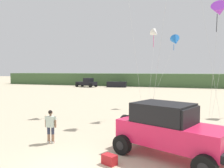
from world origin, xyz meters
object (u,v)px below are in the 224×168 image
object	(u,v)px
jeep	(169,129)
kite_green_box	(155,33)
cooler_box	(109,159)
kite_black_sled	(219,10)
person_watching	(51,125)
distant_pickup	(87,83)
kite_red_delta	(175,41)
distant_sedan	(117,84)

from	to	relation	value
jeep	kite_green_box	world-z (taller)	kite_green_box
jeep	cooler_box	bearing A→B (deg)	-145.01
cooler_box	kite_green_box	xyz separation A→B (m)	(-0.40, 15.11, 7.16)
cooler_box	kite_black_sled	bearing A→B (deg)	89.58
person_watching	distant_pickup	world-z (taller)	distant_pickup
distant_pickup	person_watching	bearing A→B (deg)	-67.79
kite_black_sled	kite_red_delta	world-z (taller)	kite_black_sled
kite_black_sled	distant_pickup	bearing A→B (deg)	132.36
kite_black_sled	kite_red_delta	bearing A→B (deg)	132.62
kite_black_sled	person_watching	bearing A→B (deg)	-129.62
distant_sedan	kite_red_delta	bearing A→B (deg)	-68.05
cooler_box	jeep	bearing A→B (deg)	57.42
distant_pickup	kite_green_box	size ratio (longest dim) A/B	0.62
cooler_box	kite_black_sled	xyz separation A→B (m)	(5.07, 12.03, 8.23)
person_watching	distant_sedan	xyz separation A→B (m)	(-8.35, 37.77, -0.34)
cooler_box	distant_sedan	bearing A→B (deg)	129.40
kite_black_sled	kite_green_box	world-z (taller)	kite_black_sled
kite_green_box	kite_red_delta	bearing A→B (deg)	21.69
person_watching	kite_green_box	xyz separation A→B (m)	(3.24, 13.59, 6.42)
distant_sedan	kite_black_sled	xyz separation A→B (m)	(17.06, -27.25, 7.82)
distant_sedan	person_watching	bearing A→B (deg)	-85.60
person_watching	kite_black_sled	xyz separation A→B (m)	(8.71, 10.52, 7.49)
cooler_box	kite_red_delta	xyz separation A→B (m)	(1.54, 15.88, 6.41)
person_watching	cooler_box	xyz separation A→B (m)	(3.64, -1.51, -0.75)
jeep	cooler_box	size ratio (longest dim) A/B	8.93
kite_black_sled	distant_sedan	bearing A→B (deg)	122.05
person_watching	distant_sedan	world-z (taller)	person_watching
person_watching	distant_pickup	distance (m)	39.26
jeep	kite_green_box	xyz separation A→B (m)	(-2.51, 13.63, 6.15)
jeep	kite_green_box	bearing A→B (deg)	100.43
cooler_box	kite_red_delta	bearing A→B (deg)	106.91
jeep	person_watching	world-z (taller)	jeep
kite_black_sled	kite_green_box	distance (m)	6.36
kite_red_delta	cooler_box	bearing A→B (deg)	-95.52
person_watching	kite_red_delta	distance (m)	16.28
jeep	distant_sedan	distance (m)	40.35
kite_black_sled	jeep	bearing A→B (deg)	-105.66
jeep	distant_sedan	world-z (taller)	jeep
kite_black_sled	kite_red_delta	size ratio (longest dim) A/B	1.28
distant_sedan	kite_red_delta	world-z (taller)	kite_red_delta
distant_sedan	kite_green_box	size ratio (longest dim) A/B	0.53
kite_green_box	kite_black_sled	bearing A→B (deg)	-29.35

